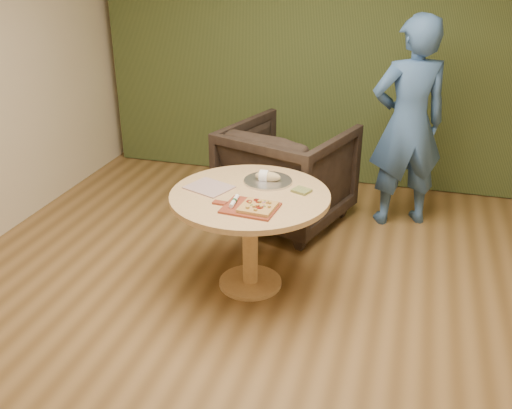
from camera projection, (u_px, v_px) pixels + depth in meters
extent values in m
cube|color=olive|center=(248.00, 339.00, 3.74)|extent=(5.00, 6.00, 0.02)
cube|color=beige|center=(333.00, 45.00, 5.76)|extent=(5.00, 0.02, 2.80)
cube|color=#313E1C|center=(331.00, 47.00, 5.67)|extent=(4.80, 0.14, 2.78)
cylinder|color=#DCAE71|center=(250.00, 282.00, 4.31)|extent=(0.47, 0.47, 0.03)
cylinder|color=#DCAE71|center=(250.00, 243.00, 4.17)|extent=(0.11, 0.11, 0.68)
cylinder|color=#DCAE71|center=(250.00, 196.00, 4.01)|extent=(1.13, 1.13, 0.04)
cube|color=brown|center=(250.00, 208.00, 3.77)|extent=(0.37, 0.31, 0.01)
cube|color=brown|center=(220.00, 203.00, 3.84)|extent=(0.10, 0.06, 0.01)
cube|color=tan|center=(258.00, 207.00, 3.73)|extent=(0.24, 0.24, 0.02)
cylinder|color=maroon|center=(249.00, 201.00, 3.79)|extent=(0.04, 0.04, 0.00)
cylinder|color=maroon|center=(260.00, 207.00, 3.70)|extent=(0.05, 0.05, 0.00)
cylinder|color=maroon|center=(259.00, 202.00, 3.78)|extent=(0.04, 0.04, 0.00)
cylinder|color=maroon|center=(256.00, 200.00, 3.80)|extent=(0.04, 0.04, 0.00)
cube|color=tan|center=(269.00, 207.00, 3.70)|extent=(0.02, 0.02, 0.01)
cube|color=tan|center=(268.00, 202.00, 3.76)|extent=(0.02, 0.02, 0.01)
cube|color=tan|center=(255.00, 210.00, 3.66)|extent=(0.02, 0.02, 0.01)
cube|color=tan|center=(254.00, 206.00, 3.70)|extent=(0.02, 0.02, 0.01)
cube|color=tan|center=(260.00, 201.00, 3.77)|extent=(0.03, 0.03, 0.01)
cube|color=tan|center=(270.00, 203.00, 3.76)|extent=(0.02, 0.02, 0.01)
cube|color=tan|center=(250.00, 202.00, 3.76)|extent=(0.02, 0.02, 0.01)
cube|color=tan|center=(248.00, 208.00, 3.69)|extent=(0.03, 0.03, 0.01)
cube|color=tan|center=(261.00, 207.00, 3.70)|extent=(0.02, 0.02, 0.01)
cube|color=tan|center=(257.00, 206.00, 3.71)|extent=(0.02, 0.02, 0.01)
cube|color=#377825|center=(270.00, 206.00, 3.72)|extent=(0.01, 0.01, 0.00)
cube|color=#377825|center=(258.00, 205.00, 3.73)|extent=(0.01, 0.01, 0.00)
cube|color=#377825|center=(264.00, 205.00, 3.73)|extent=(0.01, 0.01, 0.00)
cube|color=#377825|center=(270.00, 202.00, 3.78)|extent=(0.01, 0.01, 0.00)
cube|color=#377825|center=(260.00, 203.00, 3.77)|extent=(0.01, 0.01, 0.00)
cube|color=#377825|center=(265.00, 206.00, 3.71)|extent=(0.01, 0.01, 0.00)
cube|color=#377825|center=(257.00, 207.00, 3.70)|extent=(0.01, 0.01, 0.00)
cube|color=#377825|center=(251.00, 205.00, 3.73)|extent=(0.01, 0.01, 0.00)
cube|color=#377825|center=(252.00, 205.00, 3.74)|extent=(0.01, 0.01, 0.00)
cube|color=#377825|center=(265.00, 201.00, 3.79)|extent=(0.01, 0.01, 0.00)
cube|color=#8E4D77|center=(255.00, 199.00, 3.82)|extent=(0.01, 0.03, 0.00)
cube|color=#8E4D77|center=(264.00, 202.00, 3.77)|extent=(0.02, 0.03, 0.00)
cube|color=#8E4D77|center=(263.00, 206.00, 3.72)|extent=(0.02, 0.03, 0.00)
cylinder|color=white|center=(234.00, 201.00, 3.81)|extent=(0.04, 0.17, 0.03)
cylinder|color=#194C26|center=(234.00, 201.00, 3.81)|extent=(0.04, 0.03, 0.03)
cube|color=silver|center=(238.00, 195.00, 3.90)|extent=(0.02, 0.04, 0.00)
cube|color=beige|center=(209.00, 187.00, 4.09)|extent=(0.37, 0.34, 0.01)
cylinder|color=silver|center=(268.00, 181.00, 4.19)|extent=(0.35, 0.35, 0.01)
cylinder|color=silver|center=(268.00, 181.00, 4.19)|extent=(0.36, 0.36, 0.02)
ellipsoid|color=#CFB77E|center=(268.00, 176.00, 4.17)|extent=(0.19, 0.08, 0.07)
cylinder|color=white|center=(264.00, 176.00, 4.18)|extent=(0.06, 0.09, 0.09)
cube|color=#5A632C|center=(302.00, 191.00, 4.02)|extent=(0.15, 0.14, 0.02)
imported|color=black|center=(287.00, 169.00, 5.09)|extent=(1.22, 1.18, 1.01)
imported|color=#3B629B|center=(408.00, 124.00, 4.91)|extent=(0.80, 0.68, 1.85)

